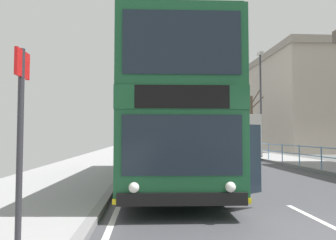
% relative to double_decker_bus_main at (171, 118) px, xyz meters
% --- Properties ---
extents(double_decker_bus_main, '(3.26, 10.38, 4.29)m').
position_rel_double_decker_bus_main_xyz_m(double_decker_bus_main, '(0.00, 0.00, 0.00)').
color(double_decker_bus_main, '#19512D').
rests_on(double_decker_bus_main, ground).
extents(background_bus_far_lane, '(2.87, 9.27, 3.06)m').
position_rel_double_decker_bus_main_xyz_m(background_bus_far_lane, '(5.51, 14.25, -0.57)').
color(background_bus_far_lane, white).
rests_on(background_bus_far_lane, ground).
extents(pedestrian_railing_far_kerb, '(0.05, 23.15, 1.02)m').
position_rel_double_decker_bus_main_xyz_m(pedestrian_railing_far_kerb, '(6.94, 1.85, -1.42)').
color(pedestrian_railing_far_kerb, '#598CC6').
rests_on(pedestrian_railing_far_kerb, ground).
extents(bus_stop_sign_near, '(0.08, 0.44, 2.64)m').
position_rel_double_decker_bus_main_xyz_m(bus_stop_sign_near, '(-2.47, -6.74, -0.48)').
color(bus_stop_sign_near, '#2D2D33').
rests_on(bus_stop_sign_near, ground).
extents(street_lamp_far_side, '(0.28, 0.60, 7.55)m').
position_rel_double_decker_bus_main_xyz_m(street_lamp_far_side, '(7.35, 11.60, 2.28)').
color(street_lamp_far_side, '#38383D').
rests_on(street_lamp_far_side, ground).
extents(bare_tree_far_00, '(2.67, 2.79, 5.99)m').
position_rel_double_decker_bus_main_xyz_m(bare_tree_far_00, '(8.82, 18.45, 0.69)').
color(bare_tree_far_00, brown).
rests_on(bare_tree_far_00, ground).
extents(background_building_00, '(9.21, 15.79, 10.54)m').
position_rel_double_decker_bus_main_xyz_m(background_building_00, '(16.33, 23.89, 3.05)').
color(background_building_00, '#B2A899').
rests_on(background_building_00, ground).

